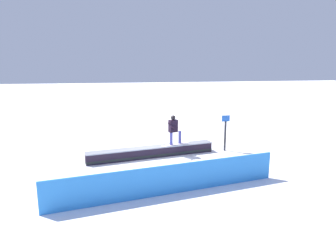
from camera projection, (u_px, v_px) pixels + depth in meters
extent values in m
plane|color=white|center=(152.00, 157.00, 13.85)|extent=(120.00, 120.00, 0.00)
cube|color=black|center=(152.00, 152.00, 13.80)|extent=(6.02, 1.51, 0.45)
cube|color=black|center=(152.00, 155.00, 13.83)|extent=(6.03, 1.52, 0.11)
cube|color=gray|center=(152.00, 147.00, 13.75)|extent=(6.03, 1.56, 0.04)
cube|color=silver|center=(175.00, 144.00, 14.16)|extent=(1.45, 0.76, 0.01)
cylinder|color=#494794|center=(171.00, 139.00, 13.97)|extent=(0.18, 0.18, 0.61)
cylinder|color=#494794|center=(180.00, 137.00, 14.23)|extent=(0.18, 0.18, 0.61)
cube|color=black|center=(173.00, 126.00, 13.91)|extent=(0.46, 0.37, 0.58)
sphere|color=black|center=(173.00, 118.00, 13.83)|extent=(0.22, 0.22, 0.22)
cylinder|color=black|center=(172.00, 126.00, 13.67)|extent=(0.46, 0.25, 0.45)
cylinder|color=black|center=(173.00, 125.00, 14.09)|extent=(0.19, 0.14, 0.56)
cube|color=#2C81DC|center=(170.00, 180.00, 9.77)|extent=(7.92, 1.41, 1.02)
cylinder|color=#262628|center=(225.00, 136.00, 14.73)|extent=(0.10, 0.10, 1.49)
cube|color=blue|center=(226.00, 118.00, 14.55)|extent=(0.40, 0.04, 0.30)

